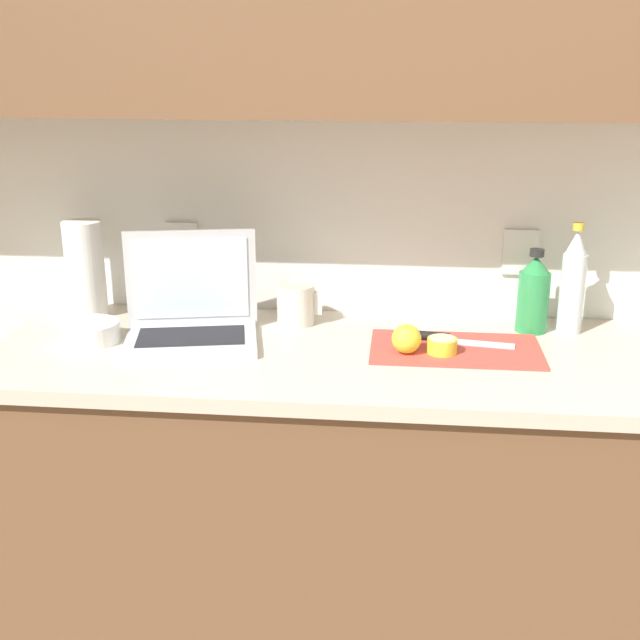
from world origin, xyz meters
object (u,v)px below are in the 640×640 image
(paper_towel_roll, at_px, (85,269))
(bowl_white, at_px, (91,332))
(knife, at_px, (440,338))
(lemon_half_cut, at_px, (442,345))
(cutting_board, at_px, (455,349))
(bottle_oil_tall, at_px, (533,295))
(lemon_whole_beside, at_px, (406,339))
(bottle_green_soda, at_px, (573,283))
(measuring_cup, at_px, (296,304))
(laptop, at_px, (191,314))

(paper_towel_roll, bearing_deg, bowl_white, -67.61)
(knife, relative_size, lemon_half_cut, 3.81)
(cutting_board, xyz_separation_m, bottle_oil_tall, (0.20, 0.17, 0.09))
(cutting_board, bearing_deg, knife, 129.10)
(cutting_board, bearing_deg, paper_towel_roll, 169.86)
(cutting_board, relative_size, paper_towel_roll, 1.56)
(lemon_half_cut, bearing_deg, lemon_whole_beside, -173.46)
(bottle_green_soda, distance_m, measuring_cup, 0.70)
(knife, distance_m, bottle_green_soda, 0.37)
(laptop, height_order, measuring_cup, laptop)
(knife, bearing_deg, cutting_board, -42.31)
(bottle_green_soda, height_order, bottle_oil_tall, bottle_green_soda)
(lemon_half_cut, bearing_deg, bottle_green_soda, 31.99)
(paper_towel_roll, bearing_deg, bottle_green_soda, -0.34)
(laptop, xyz_separation_m, bowl_white, (-0.24, -0.05, -0.04))
(knife, relative_size, paper_towel_roll, 1.03)
(knife, height_order, measuring_cup, measuring_cup)
(laptop, distance_m, bottle_green_soda, 0.96)
(lemon_half_cut, bearing_deg, bowl_white, 179.34)
(cutting_board, xyz_separation_m, bowl_white, (-0.89, -0.03, 0.02))
(laptop, height_order, cutting_board, laptop)
(bottle_oil_tall, bearing_deg, cutting_board, -140.13)
(knife, height_order, paper_towel_roll, paper_towel_roll)
(bottle_oil_tall, bearing_deg, lemon_half_cut, -138.76)
(bottle_oil_tall, bearing_deg, bottle_green_soda, -0.00)
(laptop, bearing_deg, lemon_whole_beside, -19.52)
(lemon_whole_beside, height_order, bottle_green_soda, bottle_green_soda)
(lemon_whole_beside, xyz_separation_m, paper_towel_roll, (-0.86, 0.22, 0.09))
(lemon_half_cut, height_order, bottle_oil_tall, bottle_oil_tall)
(laptop, bearing_deg, lemon_half_cut, -17.60)
(bottle_oil_tall, xyz_separation_m, bowl_white, (-1.09, -0.19, -0.07))
(bottle_green_soda, height_order, measuring_cup, bottle_green_soda)
(measuring_cup, relative_size, paper_towel_roll, 0.46)
(knife, bearing_deg, bottle_green_soda, 29.25)
(knife, bearing_deg, measuring_cup, 170.52)
(laptop, relative_size, bottle_green_soda, 1.29)
(knife, xyz_separation_m, lemon_whole_beside, (-0.08, -0.09, 0.03))
(laptop, relative_size, bowl_white, 2.57)
(lemon_whole_beside, distance_m, paper_towel_roll, 0.89)
(lemon_half_cut, distance_m, lemon_whole_beside, 0.09)
(laptop, height_order, paper_towel_roll, same)
(laptop, height_order, knife, laptop)
(lemon_half_cut, relative_size, measuring_cup, 0.59)
(laptop, relative_size, bottle_oil_tall, 1.70)
(knife, height_order, bottle_green_soda, bottle_green_soda)
(laptop, distance_m, cutting_board, 0.65)
(laptop, xyz_separation_m, knife, (0.62, 0.02, -0.04))
(laptop, bearing_deg, knife, -10.09)
(lemon_half_cut, bearing_deg, knife, 90.71)
(measuring_cup, bearing_deg, laptop, -150.31)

